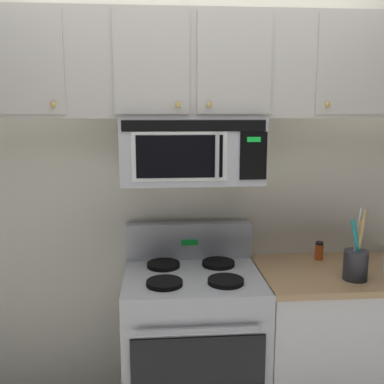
{
  "coord_description": "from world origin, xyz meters",
  "views": [
    {
      "loc": [
        -0.2,
        -1.95,
        1.8
      ],
      "look_at": [
        0.0,
        0.49,
        1.35
      ],
      "focal_mm": 42.57,
      "sensor_mm": 36.0,
      "label": 1
    }
  ],
  "objects_px": {
    "spice_jar": "(319,251)",
    "stove_range": "(193,347)",
    "over_range_microwave": "(191,150)",
    "utensil_crock_charcoal": "(356,262)"
  },
  "relations": [
    {
      "from": "stove_range",
      "to": "utensil_crock_charcoal",
      "type": "relative_size",
      "value": 2.9
    },
    {
      "from": "stove_range",
      "to": "utensil_crock_charcoal",
      "type": "xyz_separation_m",
      "value": [
        0.86,
        -0.15,
        0.53
      ]
    },
    {
      "from": "over_range_microwave",
      "to": "spice_jar",
      "type": "bearing_deg",
      "value": 5.55
    },
    {
      "from": "over_range_microwave",
      "to": "utensil_crock_charcoal",
      "type": "distance_m",
      "value": 1.07
    },
    {
      "from": "spice_jar",
      "to": "stove_range",
      "type": "bearing_deg",
      "value": -166.18
    },
    {
      "from": "stove_range",
      "to": "spice_jar",
      "type": "distance_m",
      "value": 0.94
    },
    {
      "from": "spice_jar",
      "to": "utensil_crock_charcoal",
      "type": "bearing_deg",
      "value": -77.57
    },
    {
      "from": "spice_jar",
      "to": "over_range_microwave",
      "type": "bearing_deg",
      "value": -174.45
    },
    {
      "from": "over_range_microwave",
      "to": "spice_jar",
      "type": "height_order",
      "value": "over_range_microwave"
    },
    {
      "from": "over_range_microwave",
      "to": "spice_jar",
      "type": "distance_m",
      "value": 1.0
    }
  ]
}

